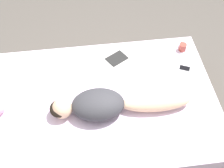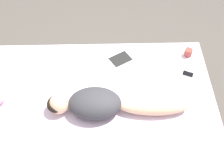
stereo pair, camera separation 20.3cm
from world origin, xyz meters
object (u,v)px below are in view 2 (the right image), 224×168
(person, at_px, (107,104))
(cell_phone, at_px, (188,74))
(coffee_mug, at_px, (188,52))
(open_magazine, at_px, (127,66))

(person, distance_m, cell_phone, 0.95)
(coffee_mug, xyz_separation_m, cell_phone, (-0.28, 0.05, -0.04))
(coffee_mug, relative_size, cell_phone, 0.78)
(open_magazine, bearing_deg, coffee_mug, -108.56)
(coffee_mug, bearing_deg, open_magazine, 102.57)
(coffee_mug, bearing_deg, cell_phone, 170.27)
(cell_phone, bearing_deg, coffee_mug, 14.09)
(coffee_mug, height_order, cell_phone, coffee_mug)
(open_magazine, xyz_separation_m, coffee_mug, (0.15, -0.68, 0.04))
(coffee_mug, bearing_deg, person, 128.45)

